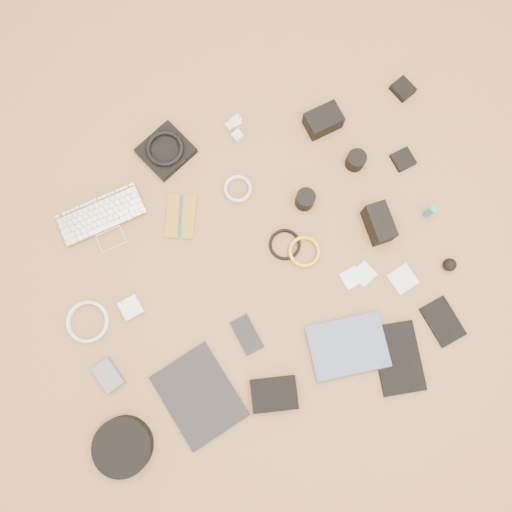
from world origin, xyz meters
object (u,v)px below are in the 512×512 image
object	(u,v)px
laptop	(106,226)
headphone_case	(123,446)
dslr_camera	(323,121)
tablet	(199,396)
paperback	(355,375)
phone	(247,335)

from	to	relation	value
laptop	headphone_case	distance (m)	0.73
dslr_camera	tablet	world-z (taller)	dslr_camera
dslr_camera	tablet	size ratio (longest dim) A/B	0.44
laptop	dslr_camera	size ratio (longest dim) A/B	2.43
laptop	headphone_case	xyz separation A→B (m)	(-0.15, -0.71, 0.01)
dslr_camera	headphone_case	world-z (taller)	dslr_camera
headphone_case	tablet	bearing A→B (deg)	13.23
tablet	paperback	distance (m)	0.51
laptop	dslr_camera	bearing A→B (deg)	1.99
laptop	paperback	xyz separation A→B (m)	(0.62, -0.75, 0.00)
phone	paperback	xyz separation A→B (m)	(0.29, -0.24, 0.01)
paperback	phone	bearing A→B (deg)	57.59
dslr_camera	paperback	xyz separation A→B (m)	(-0.21, -0.85, -0.02)
laptop	paperback	distance (m)	0.98
laptop	paperback	size ratio (longest dim) A/B	1.18
phone	laptop	bearing A→B (deg)	114.27
headphone_case	paperback	bearing A→B (deg)	-3.18
headphone_case	paperback	distance (m)	0.78
dslr_camera	phone	xyz separation A→B (m)	(-0.50, -0.61, -0.03)
tablet	phone	size ratio (longest dim) A/B	2.24
laptop	headphone_case	size ratio (longest dim) A/B	1.58
headphone_case	laptop	bearing A→B (deg)	77.82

